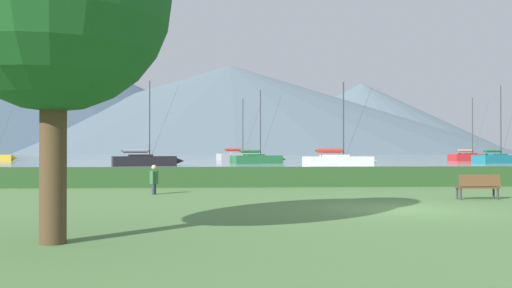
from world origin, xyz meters
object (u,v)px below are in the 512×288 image
Objects in this scene: sailboat_slip_7 at (145,160)px; sailboat_slip_9 at (240,156)px; sailboat_slip_2 at (498,158)px; person_seated_viewer at (154,178)px; sailboat_slip_3 at (339,161)px; park_bench_near_path at (478,186)px; sailboat_slip_6 at (470,157)px; sailboat_slip_8 at (257,159)px.

sailboat_slip_7 is 0.91× the size of sailboat_slip_9.
sailboat_slip_2 is 8.65× the size of person_seated_viewer.
sailboat_slip_7 is 7.93× the size of person_seated_viewer.
park_bench_near_path is (-2.71, -38.60, -0.16)m from sailboat_slip_3.
sailboat_slip_6 is 56.76m from sailboat_slip_7.
sailboat_slip_7 reaches higher than sailboat_slip_3.
person_seated_viewer is at bearing -125.91° from sailboat_slip_3.
park_bench_near_path is (18.83, -44.32, -0.16)m from sailboat_slip_7.
park_bench_near_path is at bearing -105.74° from sailboat_slip_8.
sailboat_slip_6 reaches higher than sailboat_slip_7.
person_seated_viewer is (-15.29, -35.43, -0.01)m from sailboat_slip_3.
sailboat_slip_8 reaches higher than sailboat_slip_3.
sailboat_slip_3 is 0.92× the size of sailboat_slip_8.
sailboat_slip_7 reaches higher than person_seated_viewer.
sailboat_slip_7 is (-47.05, -9.86, -0.01)m from sailboat_slip_2.
sailboat_slip_9 is at bearing 53.97° from sailboat_slip_7.
sailboat_slip_2 reaches higher than sailboat_slip_8.
sailboat_slip_9 reaches higher than sailboat_slip_3.
sailboat_slip_8 is 55.26m from park_bench_near_path.
sailboat_slip_9 is (-9.65, 38.08, 0.05)m from sailboat_slip_3.
sailboat_slip_6 is (3.36, 16.24, -0.01)m from sailboat_slip_2.
sailboat_slip_6 is 0.98× the size of sailboat_slip_9.
sailboat_slip_7 is 34.47m from sailboat_slip_9.
sailboat_slip_7 is (-50.40, -26.09, 0.00)m from sailboat_slip_6.
sailboat_slip_3 is at bearing -169.22° from sailboat_slip_2.
sailboat_slip_8 is at bearing 157.93° from sailboat_slip_2.
sailboat_slip_3 reaches higher than park_bench_near_path.
sailboat_slip_6 is 1.06× the size of sailboat_slip_8.
sailboat_slip_7 is at bearing -167.53° from sailboat_slip_6.
sailboat_slip_3 is at bearing -147.12° from sailboat_slip_6.
sailboat_slip_6 is at bearing 66.13° from park_bench_near_path.
sailboat_slip_9 is at bearing 126.76° from sailboat_slip_2.
sailboat_slip_8 is (-7.89, 16.42, -0.02)m from sailboat_slip_3.
sailboat_slip_3 is at bearing 86.27° from park_bench_near_path.
sailboat_slip_3 is at bearing -85.45° from sailboat_slip_8.
sailboat_slip_6 reaches higher than park_bench_near_path.
sailboat_slip_6 is at bearing 57.70° from sailboat_slip_2.
park_bench_near_path is 1.27× the size of person_seated_viewer.
sailboat_slip_2 is at bearing 57.26° from person_seated_viewer.
sailboat_slip_9 is 73.72m from person_seated_viewer.
sailboat_slip_8 is 21.73m from sailboat_slip_9.
sailboat_slip_8 is (-33.40, 0.84, -0.03)m from sailboat_slip_2.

